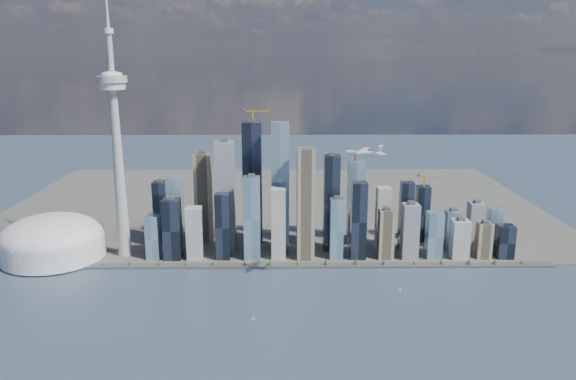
{
  "coord_description": "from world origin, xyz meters",
  "views": [
    {
      "loc": [
        22.4,
        -769.43,
        407.95
      ],
      "look_at": [
        31.83,
        260.0,
        151.0
      ],
      "focal_mm": 35.0,
      "sensor_mm": 36.0,
      "label": 1
    }
  ],
  "objects_px": {
    "needle_tower": "(117,142)",
    "airplane": "(365,152)",
    "sailboat_east": "(400,289)",
    "dome_stadium": "(52,240)",
    "sailboat_west": "(253,318)"
  },
  "relations": [
    {
      "from": "needle_tower",
      "to": "dome_stadium",
      "type": "relative_size",
      "value": 2.75
    },
    {
      "from": "needle_tower",
      "to": "airplane",
      "type": "relative_size",
      "value": 8.38
    },
    {
      "from": "needle_tower",
      "to": "airplane",
      "type": "height_order",
      "value": "needle_tower"
    },
    {
      "from": "airplane",
      "to": "sailboat_east",
      "type": "xyz_separation_m",
      "value": [
        73.09,
        19.75,
        -245.73
      ]
    },
    {
      "from": "needle_tower",
      "to": "sailboat_west",
      "type": "relative_size",
      "value": 53.41
    },
    {
      "from": "needle_tower",
      "to": "sailboat_east",
      "type": "bearing_deg",
      "value": -18.28
    },
    {
      "from": "airplane",
      "to": "sailboat_east",
      "type": "relative_size",
      "value": 7.15
    },
    {
      "from": "dome_stadium",
      "to": "sailboat_west",
      "type": "bearing_deg",
      "value": -32.96
    },
    {
      "from": "needle_tower",
      "to": "airplane",
      "type": "xyz_separation_m",
      "value": [
        453.36,
        -193.7,
        12.84
      ]
    },
    {
      "from": "sailboat_east",
      "to": "airplane",
      "type": "bearing_deg",
      "value": -145.89
    },
    {
      "from": "dome_stadium",
      "to": "airplane",
      "type": "height_order",
      "value": "airplane"
    },
    {
      "from": "needle_tower",
      "to": "sailboat_west",
      "type": "distance_m",
      "value": 455.96
    },
    {
      "from": "needle_tower",
      "to": "sailboat_west",
      "type": "height_order",
      "value": "needle_tower"
    },
    {
      "from": "airplane",
      "to": "sailboat_west",
      "type": "distance_m",
      "value": 315.01
    },
    {
      "from": "dome_stadium",
      "to": "sailboat_east",
      "type": "height_order",
      "value": "dome_stadium"
    }
  ]
}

